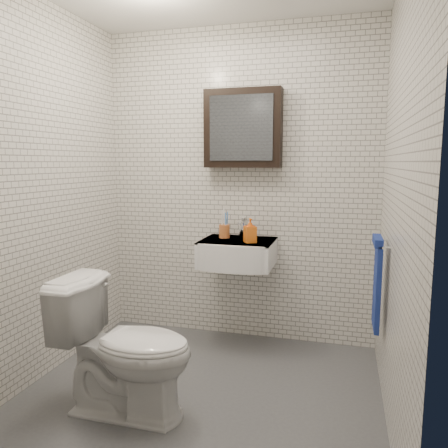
# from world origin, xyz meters

# --- Properties ---
(ground) EXTENTS (2.20, 2.00, 0.01)m
(ground) POSITION_xyz_m (0.00, 0.00, 0.01)
(ground) COLOR #4A4C51
(ground) RESTS_ON ground
(room_shell) EXTENTS (2.22, 2.02, 2.51)m
(room_shell) POSITION_xyz_m (0.00, 0.00, 1.47)
(room_shell) COLOR silver
(room_shell) RESTS_ON ground
(washbasin) EXTENTS (0.55, 0.50, 0.20)m
(washbasin) POSITION_xyz_m (0.05, 0.73, 0.76)
(washbasin) COLOR white
(washbasin) RESTS_ON room_shell
(faucet) EXTENTS (0.06, 0.20, 0.15)m
(faucet) POSITION_xyz_m (0.05, 0.93, 0.92)
(faucet) COLOR silver
(faucet) RESTS_ON washbasin
(mirror_cabinet) EXTENTS (0.60, 0.15, 0.60)m
(mirror_cabinet) POSITION_xyz_m (0.05, 0.93, 1.70)
(mirror_cabinet) COLOR black
(mirror_cabinet) RESTS_ON room_shell
(towel_rail) EXTENTS (0.09, 0.30, 0.58)m
(towel_rail) POSITION_xyz_m (1.04, 0.35, 0.72)
(towel_rail) COLOR silver
(towel_rail) RESTS_ON room_shell
(toothbrush_cup) EXTENTS (0.09, 0.09, 0.23)m
(toothbrush_cup) POSITION_xyz_m (-0.08, 0.84, 0.91)
(toothbrush_cup) COLOR #BB632E
(toothbrush_cup) RESTS_ON washbasin
(soap_bottle) EXTENTS (0.11, 0.11, 0.18)m
(soap_bottle) POSITION_xyz_m (0.16, 0.70, 0.94)
(soap_bottle) COLOR orange
(soap_bottle) RESTS_ON washbasin
(toilet) EXTENTS (0.78, 0.45, 0.79)m
(toilet) POSITION_xyz_m (-0.34, -0.31, 0.40)
(toilet) COLOR white
(toilet) RESTS_ON ground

